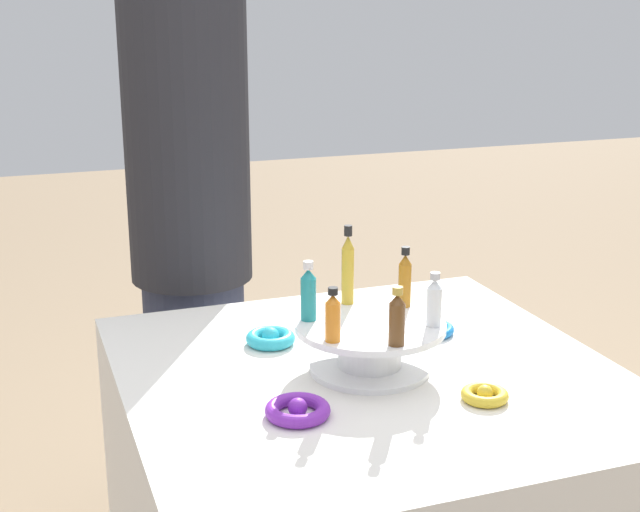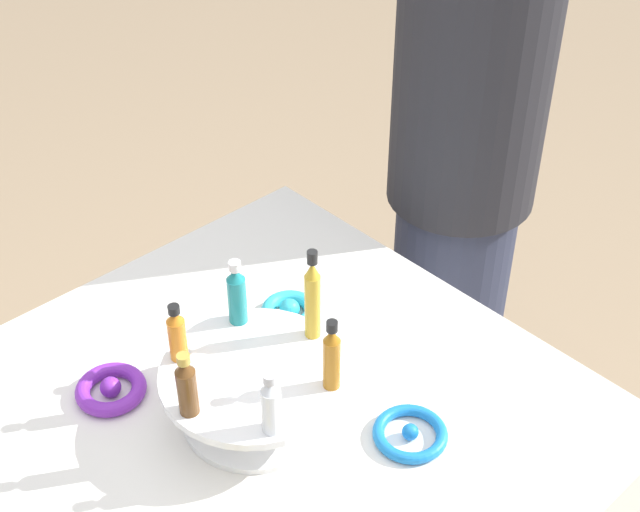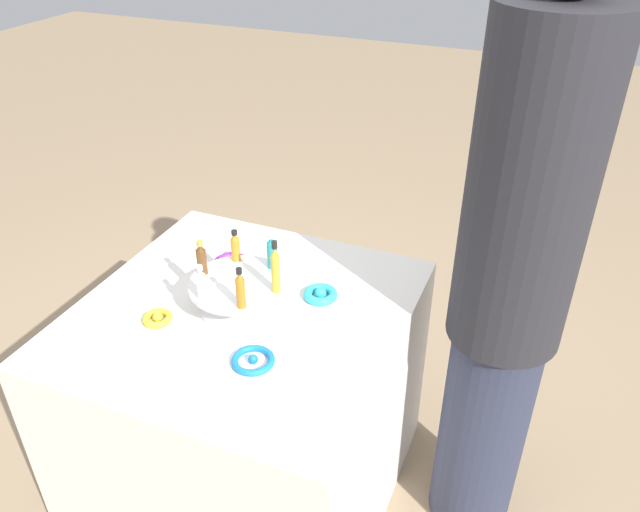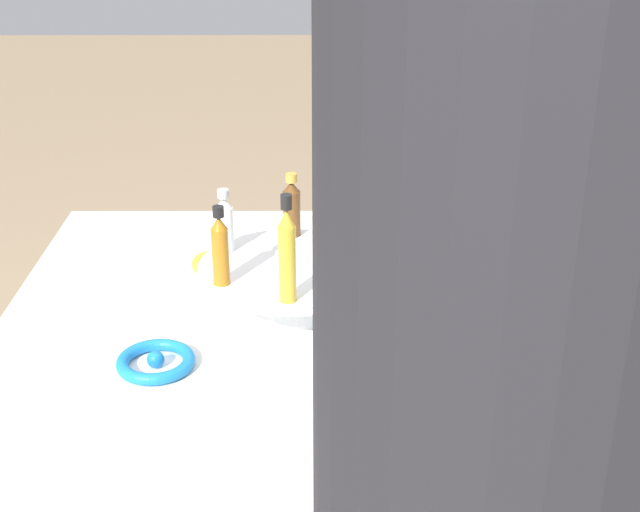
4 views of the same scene
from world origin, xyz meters
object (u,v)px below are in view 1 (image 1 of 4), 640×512
bottle_amber (405,279)px  ribbon_bow_teal (271,338)px  bottle_gold (345,268)px  bottle_clear (434,301)px  person_figure (190,218)px  display_stand (370,343)px  ribbon_bow_gold (485,395)px  bottle_orange (333,317)px  bottle_brown (400,318)px  ribbon_bow_blue (427,329)px  ribbon_bow_purple (298,410)px  bottle_teal (308,293)px

bottle_amber → ribbon_bow_teal: 0.29m
bottle_gold → bottle_amber: bearing=-27.5°
bottle_clear → person_figure: person_figure is taller
bottle_clear → ribbon_bow_teal: (-0.23, 0.23, -0.12)m
display_stand → ribbon_bow_teal: bearing=126.2°
bottle_clear → person_figure: size_ratio=0.06×
ribbon_bow_gold → person_figure: person_figure is taller
bottle_orange → bottle_amber: bearing=32.5°
bottle_brown → bottle_amber: size_ratio=0.88×
ribbon_bow_blue → person_figure: size_ratio=0.06×
bottle_brown → ribbon_bow_purple: (-0.18, -0.02, -0.13)m
ribbon_bow_blue → ribbon_bow_teal: bearing=171.2°
ribbon_bow_blue → ribbon_bow_gold: bearing=-98.8°
bottle_clear → bottle_teal: bottle_teal is taller
bottle_brown → ribbon_bow_gold: bearing=-28.6°
display_stand → bottle_gold: (-0.00, 0.11, 0.11)m
person_figure → ribbon_bow_blue: bearing=18.7°
bottle_brown → bottle_amber: (0.09, 0.17, 0.01)m
bottle_amber → ribbon_bow_teal: size_ratio=1.20×
bottle_clear → ribbon_bow_gold: 0.18m
bottle_amber → bottle_gold: 0.11m
bottle_orange → display_stand: bearing=32.5°
bottle_clear → bottle_gold: size_ratio=0.65×
bottle_clear → bottle_gold: 0.19m
display_stand → bottle_brown: (0.00, -0.11, 0.09)m
ribbon_bow_teal → ribbon_bow_purple: bearing=-98.8°
ribbon_bow_gold → ribbon_bow_purple: size_ratio=0.75×
bottle_brown → ribbon_bow_teal: 0.34m
bottle_teal → bottle_orange: 0.11m
ribbon_bow_purple → ribbon_bow_teal: bearing=81.2°
bottle_brown → ribbon_bow_gold: bottle_brown is taller
bottle_gold → ribbon_bow_teal: bearing=151.4°
bottle_brown → person_figure: person_figure is taller
bottle_brown → bottle_clear: (0.09, 0.06, -0.00)m
ribbon_bow_teal → bottle_gold: bearing=-28.6°
bottle_gold → ribbon_bow_blue: 0.24m
bottle_teal → ribbon_bow_purple: bottle_teal is taller
ribbon_bow_purple → display_stand: bearing=36.2°
ribbon_bow_gold → ribbon_bow_blue: ribbon_bow_gold is taller
ribbon_bow_gold → bottle_orange: bearing=151.9°
bottle_teal → bottle_gold: bearing=32.5°
ribbon_bow_gold → ribbon_bow_purple: ribbon_bow_purple is taller
bottle_teal → ribbon_bow_blue: 0.32m
ribbon_bow_gold → person_figure: 0.92m
bottle_teal → ribbon_bow_teal: 0.18m
person_figure → bottle_clear: bearing=6.0°
bottle_teal → person_figure: person_figure is taller
bottle_teal → bottle_orange: bearing=-87.5°
bottle_gold → ribbon_bow_purple: 0.33m
bottle_amber → ribbon_bow_purple: (-0.27, -0.19, -0.13)m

